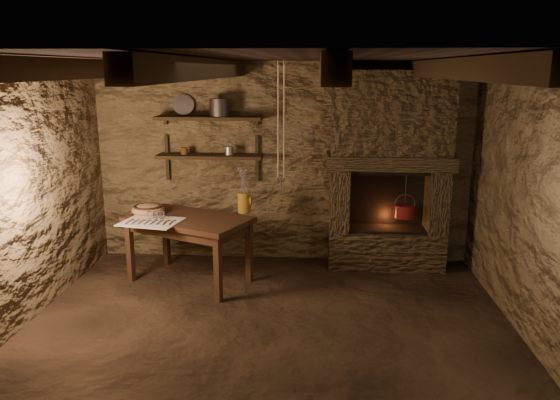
# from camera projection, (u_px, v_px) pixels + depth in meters

# --- Properties ---
(floor) EXTENTS (4.50, 4.50, 0.00)m
(floor) POSITION_uv_depth(u_px,v_px,m) (268.00, 331.00, 4.93)
(floor) COLOR black
(floor) RESTS_ON ground
(back_wall) EXTENTS (4.50, 0.04, 2.40)m
(back_wall) POSITION_uv_depth(u_px,v_px,m) (282.00, 163.00, 6.59)
(back_wall) COLOR #493822
(back_wall) RESTS_ON floor
(front_wall) EXTENTS (4.50, 0.04, 2.40)m
(front_wall) POSITION_uv_depth(u_px,v_px,m) (230.00, 299.00, 2.71)
(front_wall) COLOR #493822
(front_wall) RESTS_ON floor
(left_wall) EXTENTS (0.04, 4.00, 2.40)m
(left_wall) POSITION_uv_depth(u_px,v_px,m) (13.00, 198.00, 4.80)
(left_wall) COLOR #493822
(left_wall) RESTS_ON floor
(right_wall) EXTENTS (0.04, 4.00, 2.40)m
(right_wall) POSITION_uv_depth(u_px,v_px,m) (538.00, 207.00, 4.50)
(right_wall) COLOR #493822
(right_wall) RESTS_ON floor
(ceiling) EXTENTS (4.50, 4.00, 0.04)m
(ceiling) POSITION_uv_depth(u_px,v_px,m) (266.00, 57.00, 4.37)
(ceiling) COLOR black
(ceiling) RESTS_ON back_wall
(beam_far_left) EXTENTS (0.14, 3.95, 0.16)m
(beam_far_left) POSITION_uv_depth(u_px,v_px,m) (85.00, 69.00, 4.49)
(beam_far_left) COLOR black
(beam_far_left) RESTS_ON ceiling
(beam_mid_left) EXTENTS (0.14, 3.95, 0.16)m
(beam_mid_left) POSITION_uv_depth(u_px,v_px,m) (205.00, 69.00, 4.42)
(beam_mid_left) COLOR black
(beam_mid_left) RESTS_ON ceiling
(beam_mid_right) EXTENTS (0.14, 3.95, 0.16)m
(beam_mid_right) POSITION_uv_depth(u_px,v_px,m) (329.00, 69.00, 4.35)
(beam_mid_right) COLOR black
(beam_mid_right) RESTS_ON ceiling
(beam_far_right) EXTENTS (0.14, 3.95, 0.16)m
(beam_far_right) POSITION_uv_depth(u_px,v_px,m) (456.00, 69.00, 4.29)
(beam_far_right) COLOR black
(beam_far_right) RESTS_ON ceiling
(shelf_lower) EXTENTS (1.25, 0.30, 0.04)m
(shelf_lower) POSITION_uv_depth(u_px,v_px,m) (210.00, 156.00, 6.46)
(shelf_lower) COLOR black
(shelf_lower) RESTS_ON back_wall
(shelf_upper) EXTENTS (1.25, 0.30, 0.04)m
(shelf_upper) POSITION_uv_depth(u_px,v_px,m) (209.00, 118.00, 6.36)
(shelf_upper) COLOR black
(shelf_upper) RESTS_ON back_wall
(hearth) EXTENTS (1.43, 0.51, 2.30)m
(hearth) POSITION_uv_depth(u_px,v_px,m) (389.00, 165.00, 6.27)
(hearth) COLOR #312618
(hearth) RESTS_ON floor
(work_table) EXTENTS (1.49, 1.21, 0.74)m
(work_table) POSITION_uv_depth(u_px,v_px,m) (190.00, 247.00, 6.00)
(work_table) COLOR #341F12
(work_table) RESTS_ON floor
(linen_cloth) EXTENTS (0.67, 0.58, 0.01)m
(linen_cloth) POSITION_uv_depth(u_px,v_px,m) (151.00, 222.00, 5.73)
(linen_cloth) COLOR beige
(linen_cloth) RESTS_ON work_table
(pewter_cutlery_row) EXTENTS (0.52, 0.28, 0.01)m
(pewter_cutlery_row) POSITION_uv_depth(u_px,v_px,m) (150.00, 221.00, 5.71)
(pewter_cutlery_row) COLOR gray
(pewter_cutlery_row) RESTS_ON linen_cloth
(drinking_glasses) EXTENTS (0.19, 0.06, 0.08)m
(drinking_glasses) POSITION_uv_depth(u_px,v_px,m) (156.00, 215.00, 5.83)
(drinking_glasses) COLOR white
(drinking_glasses) RESTS_ON linen_cloth
(stoneware_jug) EXTENTS (0.18, 0.18, 0.52)m
(stoneware_jug) POSITION_uv_depth(u_px,v_px,m) (244.00, 193.00, 6.08)
(stoneware_jug) COLOR olive
(stoneware_jug) RESTS_ON work_table
(wooden_bowl) EXTENTS (0.40, 0.40, 0.13)m
(wooden_bowl) POSITION_uv_depth(u_px,v_px,m) (148.00, 210.00, 6.07)
(wooden_bowl) COLOR #A16B46
(wooden_bowl) RESTS_ON work_table
(iron_stockpot) EXTENTS (0.25, 0.25, 0.19)m
(iron_stockpot) POSITION_uv_depth(u_px,v_px,m) (220.00, 108.00, 6.32)
(iron_stockpot) COLOR #302D2B
(iron_stockpot) RESTS_ON shelf_upper
(tin_pan) EXTENTS (0.26, 0.15, 0.25)m
(tin_pan) POSITION_uv_depth(u_px,v_px,m) (183.00, 105.00, 6.44)
(tin_pan) COLOR #A9A8A3
(tin_pan) RESTS_ON shelf_upper
(small_kettle) EXTENTS (0.15, 0.11, 0.15)m
(small_kettle) POSITION_uv_depth(u_px,v_px,m) (229.00, 151.00, 6.43)
(small_kettle) COLOR #A9A8A3
(small_kettle) RESTS_ON shelf_lower
(rusty_tin) EXTENTS (0.08, 0.08, 0.08)m
(rusty_tin) POSITION_uv_depth(u_px,v_px,m) (184.00, 151.00, 6.47)
(rusty_tin) COLOR #502810
(rusty_tin) RESTS_ON shelf_lower
(red_pot) EXTENTS (0.27, 0.27, 0.54)m
(red_pot) POSITION_uv_depth(u_px,v_px,m) (405.00, 211.00, 6.34)
(red_pot) COLOR maroon
(red_pot) RESTS_ON hearth
(hanging_ropes) EXTENTS (0.08, 0.08, 1.20)m
(hanging_ropes) POSITION_uv_depth(u_px,v_px,m) (281.00, 121.00, 5.52)
(hanging_ropes) COLOR tan
(hanging_ropes) RESTS_ON ceiling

